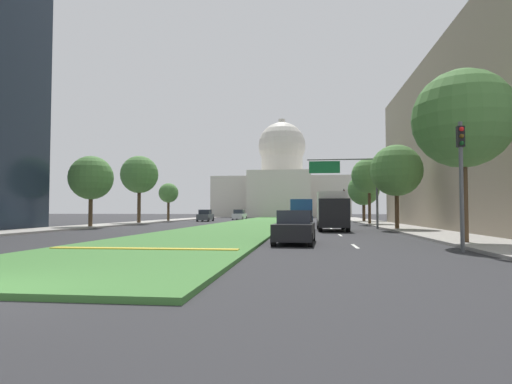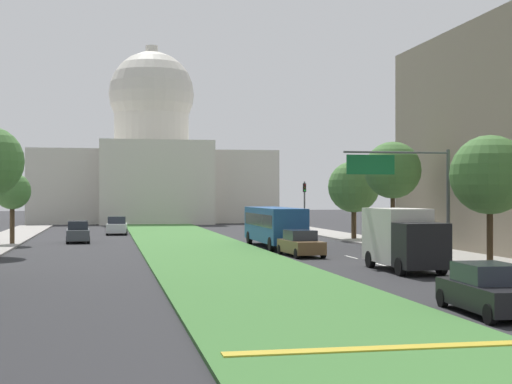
# 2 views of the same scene
# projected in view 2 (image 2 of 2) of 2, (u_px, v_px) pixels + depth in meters

# --- Properties ---
(ground_plane) EXTENTS (260.00, 260.00, 0.00)m
(ground_plane) POSITION_uv_depth(u_px,v_px,m) (189.00, 244.00, 61.17)
(ground_plane) COLOR #2B2B2D
(grass_median) EXTENTS (8.43, 93.85, 0.14)m
(grass_median) POSITION_uv_depth(u_px,v_px,m) (196.00, 247.00, 56.06)
(grass_median) COLOR #427A38
(grass_median) RESTS_ON ground_plane
(median_curb_nose) EXTENTS (7.58, 0.50, 0.04)m
(median_curb_nose) POSITION_uv_depth(u_px,v_px,m) (376.00, 349.00, 18.69)
(median_curb_nose) COLOR gold
(median_curb_nose) RESTS_ON grass_median
(lane_dashes_right) EXTENTS (0.16, 52.58, 0.01)m
(lane_dashes_right) POSITION_uv_depth(u_px,v_px,m) (357.00, 258.00, 46.94)
(lane_dashes_right) COLOR silver
(lane_dashes_right) RESTS_ON ground_plane
(sidewalk_right) EXTENTS (4.00, 93.85, 0.15)m
(sidewalk_right) POSITION_uv_depth(u_px,v_px,m) (417.00, 249.00, 53.81)
(sidewalk_right) COLOR #9E9991
(sidewalk_right) RESTS_ON ground_plane
(capitol_building) EXTENTS (33.74, 24.94, 25.80)m
(capitol_building) POSITION_uv_depth(u_px,v_px,m) (152.00, 165.00, 111.61)
(capitol_building) COLOR beige
(capitol_building) RESTS_ON ground_plane
(traffic_light_far_right) EXTENTS (0.28, 0.35, 5.20)m
(traffic_light_far_right) POSITION_uv_depth(u_px,v_px,m) (305.00, 201.00, 74.69)
(traffic_light_far_right) COLOR #515456
(traffic_light_far_right) RESTS_ON ground_plane
(overhead_guide_sign) EXTENTS (6.33, 0.20, 6.50)m
(overhead_guide_sign) POSITION_uv_depth(u_px,v_px,m) (409.00, 181.00, 43.23)
(overhead_guide_sign) COLOR #515456
(overhead_guide_sign) RESTS_ON ground_plane
(street_tree_right_mid) EXTENTS (4.29, 4.29, 7.14)m
(street_tree_right_mid) POSITION_uv_depth(u_px,v_px,m) (490.00, 175.00, 41.30)
(street_tree_right_mid) COLOR #4C3823
(street_tree_right_mid) RESTS_ON ground_plane
(street_tree_right_far) EXTENTS (4.07, 4.07, 7.71)m
(street_tree_right_far) POSITION_uv_depth(u_px,v_px,m) (393.00, 170.00, 54.60)
(street_tree_right_far) COLOR #4C3823
(street_tree_right_far) RESTS_ON ground_plane
(street_tree_left_distant) EXTENTS (2.85, 2.85, 5.63)m
(street_tree_left_distant) POSITION_uv_depth(u_px,v_px,m) (12.00, 192.00, 59.08)
(street_tree_left_distant) COLOR #4C3823
(street_tree_left_distant) RESTS_ON ground_plane
(street_tree_right_distant) EXTENTS (4.44, 4.44, 6.82)m
(street_tree_right_distant) POSITION_uv_depth(u_px,v_px,m) (354.00, 187.00, 65.89)
(street_tree_right_distant) COLOR #4C3823
(street_tree_right_distant) RESTS_ON ground_plane
(sedan_lead_stopped) EXTENTS (2.12, 4.72, 1.66)m
(sedan_lead_stopped) POSITION_uv_depth(u_px,v_px,m) (488.00, 291.00, 25.00)
(sedan_lead_stopped) COLOR black
(sedan_lead_stopped) RESTS_ON ground_plane
(sedan_midblock) EXTENTS (2.17, 4.64, 1.67)m
(sedan_midblock) POSITION_uv_depth(u_px,v_px,m) (301.00, 244.00, 48.64)
(sedan_midblock) COLOR brown
(sedan_midblock) RESTS_ON ground_plane
(sedan_distant) EXTENTS (2.02, 4.70, 1.77)m
(sedan_distant) POSITION_uv_depth(u_px,v_px,m) (78.00, 232.00, 62.69)
(sedan_distant) COLOR #4C5156
(sedan_distant) RESTS_ON ground_plane
(sedan_far_horizon) EXTENTS (2.15, 4.41, 1.79)m
(sedan_far_horizon) POSITION_uv_depth(u_px,v_px,m) (117.00, 226.00, 75.12)
(sedan_far_horizon) COLOR silver
(sedan_far_horizon) RESTS_ON ground_plane
(box_truck_delivery) EXTENTS (2.40, 6.40, 3.20)m
(box_truck_delivery) POSITION_uv_depth(u_px,v_px,m) (403.00, 238.00, 39.31)
(box_truck_delivery) COLOR black
(box_truck_delivery) RESTS_ON ground_plane
(city_bus) EXTENTS (2.62, 11.00, 2.95)m
(city_bus) POSITION_uv_depth(u_px,v_px,m) (274.00, 223.00, 57.04)
(city_bus) COLOR #1E4C8C
(city_bus) RESTS_ON ground_plane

